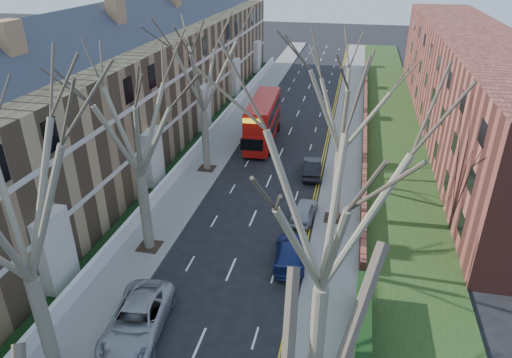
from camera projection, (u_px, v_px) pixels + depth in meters
The scene contains 16 objects.
pavement_left at pixel (236, 126), 49.51m from camera, with size 3.00×102.00×0.12m, color slate.
pavement_right at pixel (348, 135), 47.21m from camera, with size 3.00×102.00×0.12m, color slate.
terrace_left at pixel (131, 93), 41.54m from camera, with size 9.70×78.00×13.60m.
flats_right at pixel (468, 84), 46.28m from camera, with size 13.97×54.00×10.00m.
front_wall_left at pixel (197, 148), 42.60m from camera, with size 0.30×78.00×1.00m.
grass_verge_right at pixel (393, 137), 46.31m from camera, with size 6.00×102.00×0.06m.
tree_left_mid at pixel (6, 188), 16.40m from camera, with size 10.50×10.50×14.71m.
tree_left_far at pixel (132, 111), 25.26m from camera, with size 10.15×10.15×14.22m.
tree_left_dist at pixel (201, 59), 35.58m from camera, with size 10.50×10.50×14.71m.
tree_right_mid at pixel (329, 194), 15.96m from camera, with size 10.50×10.50×14.71m.
tree_right_far at pixel (345, 93), 28.31m from camera, with size 10.15×10.15×14.22m.
double_decker_bus at pixel (263, 122), 44.85m from camera, with size 2.97×10.17×4.24m.
car_left_far at pixel (137, 320), 22.59m from camera, with size 2.63×5.71×1.59m, color #A2A2A7.
car_right_near at pixel (290, 252), 27.87m from camera, with size 1.87×4.59×1.33m, color navy.
car_right_mid at pixel (304, 211), 32.34m from camera, with size 1.52×3.77×1.28m, color #999CA2.
car_right_far at pixel (312, 168), 38.62m from camera, with size 1.49×4.27×1.41m, color black.
Camera 1 is at (6.21, -6.23, 17.22)m, focal length 32.00 mm.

